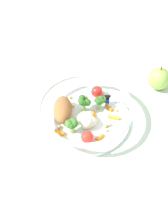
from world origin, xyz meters
TOP-DOWN VIEW (x-y plane):
  - ground_plane at (0.00, 0.00)m, footprint 2.40×2.40m
  - food_container at (0.01, 0.01)m, footprint 0.25×0.25m
  - loose_apple at (-0.18, -0.17)m, footprint 0.07×0.07m

SIDE VIEW (x-z plane):
  - ground_plane at x=0.00m, z-range 0.00..0.00m
  - food_container at x=0.01m, z-range 0.00..0.06m
  - loose_apple at x=-0.18m, z-range -0.01..0.07m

